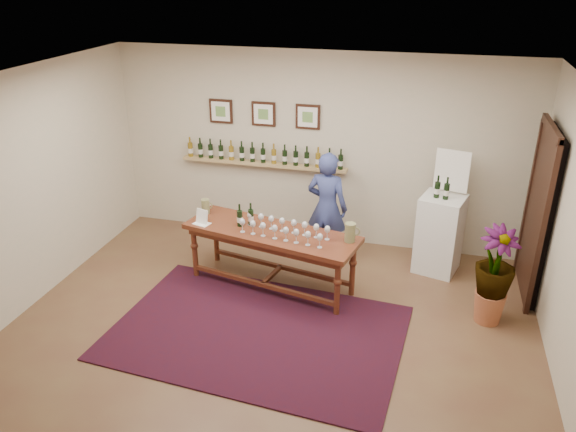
% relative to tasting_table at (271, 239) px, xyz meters
% --- Properties ---
extents(ground, '(6.00, 6.00, 0.00)m').
position_rel_tasting_table_xyz_m(ground, '(0.27, -0.98, -0.67)').
color(ground, brown).
rests_on(ground, ground).
extents(room_shell, '(6.00, 6.00, 6.00)m').
position_rel_tasting_table_xyz_m(room_shell, '(2.38, 0.88, 0.45)').
color(room_shell, beige).
rests_on(room_shell, ground).
extents(rug, '(3.40, 2.40, 0.02)m').
position_rel_tasting_table_xyz_m(rug, '(0.13, -1.04, -0.66)').
color(rug, '#4E0D10').
rests_on(rug, ground).
extents(tasting_table, '(2.33, 1.16, 0.79)m').
position_rel_tasting_table_xyz_m(tasting_table, '(0.00, 0.00, 0.00)').
color(tasting_table, '#4E2813').
rests_on(tasting_table, ground).
extents(table_glasses, '(1.41, 0.52, 0.19)m').
position_rel_tasting_table_xyz_m(table_glasses, '(0.19, -0.10, 0.21)').
color(table_glasses, silver).
rests_on(table_glasses, tasting_table).
extents(table_bottles, '(0.29, 0.19, 0.30)m').
position_rel_tasting_table_xyz_m(table_bottles, '(-0.36, 0.07, 0.27)').
color(table_bottles, black).
rests_on(table_bottles, tasting_table).
extents(pitcher_left, '(0.15, 0.15, 0.20)m').
position_rel_tasting_table_xyz_m(pitcher_left, '(-1.00, 0.30, 0.22)').
color(pitcher_left, olive).
rests_on(pitcher_left, tasting_table).
extents(pitcher_right, '(0.18, 0.18, 0.24)m').
position_rel_tasting_table_xyz_m(pitcher_right, '(1.00, -0.04, 0.24)').
color(pitcher_right, olive).
rests_on(pitcher_right, tasting_table).
extents(menu_card, '(0.24, 0.20, 0.19)m').
position_rel_tasting_table_xyz_m(menu_card, '(-0.92, -0.01, 0.21)').
color(menu_card, white).
rests_on(menu_card, tasting_table).
extents(display_pedestal, '(0.66, 0.66, 1.07)m').
position_rel_tasting_table_xyz_m(display_pedestal, '(2.07, 0.98, -0.14)').
color(display_pedestal, white).
rests_on(display_pedestal, ground).
extents(pedestal_bottles, '(0.34, 0.17, 0.33)m').
position_rel_tasting_table_xyz_m(pedestal_bottles, '(2.03, 0.93, 0.56)').
color(pedestal_bottles, black).
rests_on(pedestal_bottles, display_pedestal).
extents(info_sign, '(0.44, 0.14, 0.62)m').
position_rel_tasting_table_xyz_m(info_sign, '(2.13, 1.16, 0.71)').
color(info_sign, white).
rests_on(info_sign, display_pedestal).
extents(potted_plant, '(0.72, 0.72, 1.04)m').
position_rel_tasting_table_xyz_m(potted_plant, '(2.68, -0.13, -0.07)').
color(potted_plant, '#A25636').
rests_on(potted_plant, ground).
extents(person, '(0.64, 0.48, 1.58)m').
position_rel_tasting_table_xyz_m(person, '(0.54, 0.88, 0.12)').
color(person, navy).
rests_on(person, ground).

